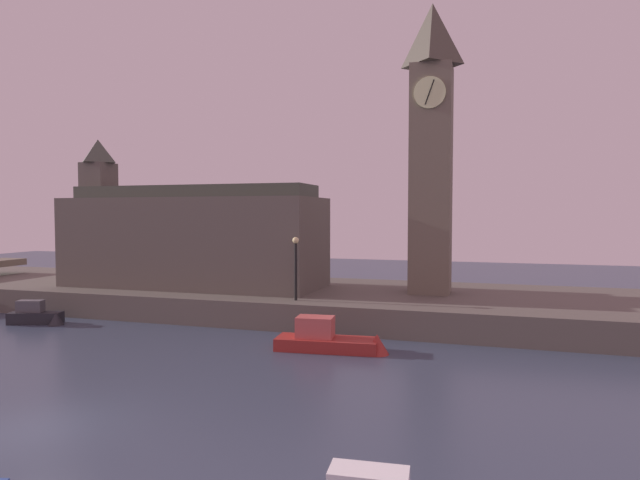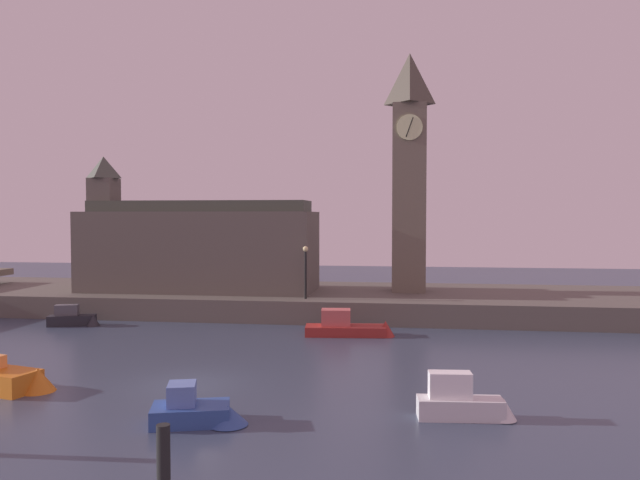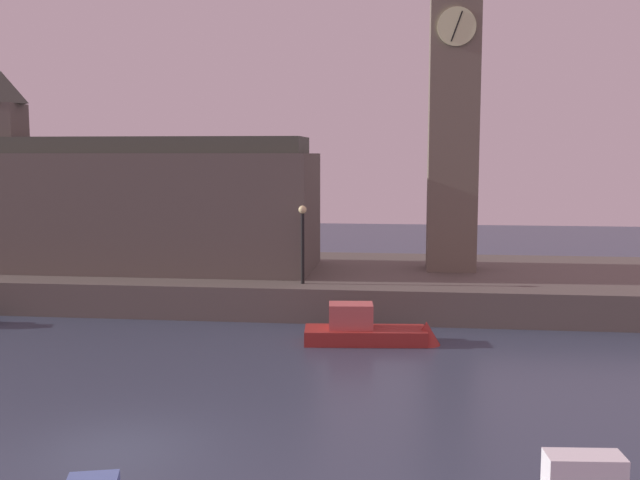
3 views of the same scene
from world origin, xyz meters
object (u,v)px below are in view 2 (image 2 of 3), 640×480
(boat_tour_blue, at_px, (199,411))
(boat_barge_dark, at_px, (75,318))
(clock_tower, at_px, (409,169))
(parliament_hall, at_px, (196,246))
(boat_ferry_white, at_px, (464,402))
(streetlamp, at_px, (306,266))
(boat_patrol_orange, at_px, (3,378))
(mooring_post_right, at_px, (163,459))
(boat_dinghy_red, at_px, (355,328))

(boat_tour_blue, xyz_separation_m, boat_barge_dark, (-13.84, 16.55, 0.04))
(boat_barge_dark, bearing_deg, boat_tour_blue, -50.10)
(clock_tower, xyz_separation_m, parliament_hall, (-15.53, -1.23, -5.60))
(clock_tower, distance_m, boat_ferry_white, 25.28)
(clock_tower, height_order, streetlamp, clock_tower)
(boat_ferry_white, bearing_deg, boat_barge_dark, 146.79)
(parliament_hall, xyz_separation_m, streetlamp, (8.79, -3.78, -1.02))
(clock_tower, distance_m, boat_patrol_orange, 29.20)
(parliament_hall, relative_size, boat_tour_blue, 4.75)
(mooring_post_right, bearing_deg, clock_tower, 78.02)
(clock_tower, relative_size, mooring_post_right, 9.72)
(boat_tour_blue, bearing_deg, clock_tower, 73.96)
(boat_patrol_orange, bearing_deg, parliament_hall, 87.99)
(mooring_post_right, relative_size, boat_patrol_orange, 0.36)
(clock_tower, xyz_separation_m, boat_barge_dark, (-21.02, -8.41, -9.84))
(boat_patrol_orange, distance_m, boat_barge_dark, 14.57)
(mooring_post_right, bearing_deg, boat_ferry_white, 40.11)
(parliament_hall, height_order, boat_ferry_white, parliament_hall)
(streetlamp, bearing_deg, boat_ferry_white, -65.24)
(clock_tower, distance_m, boat_barge_dark, 24.68)
(parliament_hall, height_order, streetlamp, parliament_hall)
(boat_patrol_orange, relative_size, boat_dinghy_red, 0.88)
(boat_patrol_orange, bearing_deg, boat_barge_dark, 109.04)
(streetlamp, xyz_separation_m, mooring_post_right, (0.36, -25.03, -2.82))
(boat_ferry_white, relative_size, boat_dinghy_red, 0.62)
(streetlamp, distance_m, boat_ferry_white, 20.34)
(clock_tower, height_order, boat_ferry_white, clock_tower)
(clock_tower, relative_size, parliament_hall, 1.01)
(boat_tour_blue, height_order, boat_dinghy_red, boat_dinghy_red)
(boat_patrol_orange, bearing_deg, mooring_post_right, -38.48)
(mooring_post_right, relative_size, boat_ferry_white, 0.51)
(streetlamp, height_order, boat_patrol_orange, streetlamp)
(clock_tower, xyz_separation_m, boat_patrol_orange, (-16.26, -22.18, -9.82))
(streetlamp, bearing_deg, boat_barge_dark, -166.63)
(streetlamp, relative_size, boat_patrol_orange, 0.72)
(streetlamp, distance_m, boat_patrol_orange, 19.89)
(streetlamp, distance_m, boat_dinghy_red, 6.42)
(mooring_post_right, bearing_deg, boat_tour_blue, 98.95)
(parliament_hall, distance_m, mooring_post_right, 30.47)
(boat_patrol_orange, height_order, boat_dinghy_red, boat_dinghy_red)
(streetlamp, xyz_separation_m, boat_dinghy_red, (3.56, -4.24, -3.24))
(streetlamp, height_order, mooring_post_right, streetlamp)
(parliament_hall, bearing_deg, clock_tower, 4.54)
(boat_tour_blue, relative_size, boat_patrol_orange, 0.74)
(mooring_post_right, bearing_deg, boat_dinghy_red, 81.26)
(clock_tower, bearing_deg, boat_dinghy_red, -108.97)
(mooring_post_right, xyz_separation_m, boat_barge_dark, (-14.64, 21.63, -0.40))
(clock_tower, relative_size, streetlamp, 4.91)
(mooring_post_right, xyz_separation_m, boat_dinghy_red, (3.19, 20.78, -0.42))
(streetlamp, bearing_deg, parliament_hall, 156.71)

